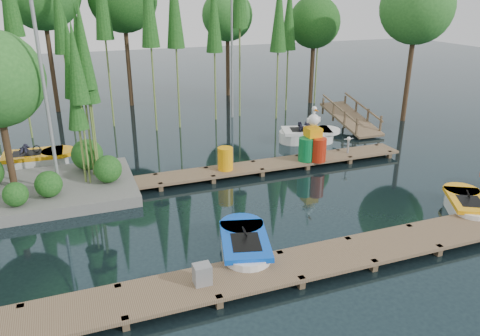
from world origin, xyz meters
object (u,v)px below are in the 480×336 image
object	(u,v)px
island	(23,108)
utility_cabinet	(202,274)
yellow_barrel	(225,159)
drum_cluster	(314,144)
boat_yellow_far	(35,160)
boat_blue	(245,247)

from	to	relation	value
island	utility_cabinet	bearing A→B (deg)	-63.19
yellow_barrel	drum_cluster	xyz separation A→B (m)	(3.81, -0.16, 0.21)
boat_yellow_far	utility_cabinet	xyz separation A→B (m)	(4.04, -10.80, 0.24)
island	yellow_barrel	size ratio (longest dim) A/B	7.49
utility_cabinet	yellow_barrel	size ratio (longest dim) A/B	0.57
island	utility_cabinet	xyz separation A→B (m)	(3.94, -7.79, -2.63)
island	drum_cluster	xyz separation A→B (m)	(10.75, -0.95, -2.22)
boat_yellow_far	drum_cluster	size ratio (longest dim) A/B	1.37
utility_cabinet	drum_cluster	world-z (taller)	drum_cluster
island	utility_cabinet	size ratio (longest dim) A/B	13.24
utility_cabinet	yellow_barrel	xyz separation A→B (m)	(3.01, 7.00, 0.20)
drum_cluster	utility_cabinet	bearing A→B (deg)	-134.89
yellow_barrel	drum_cluster	size ratio (longest dim) A/B	0.40
island	drum_cluster	world-z (taller)	island
utility_cabinet	boat_blue	bearing A→B (deg)	38.31
utility_cabinet	drum_cluster	xyz separation A→B (m)	(6.81, 6.84, 0.40)
boat_blue	drum_cluster	bearing A→B (deg)	61.92
boat_blue	drum_cluster	size ratio (longest dim) A/B	1.35
boat_blue	utility_cabinet	world-z (taller)	boat_blue
boat_blue	yellow_barrel	distance (m)	5.94
island	yellow_barrel	world-z (taller)	island
boat_yellow_far	yellow_barrel	xyz separation A→B (m)	(7.05, -3.80, 0.43)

